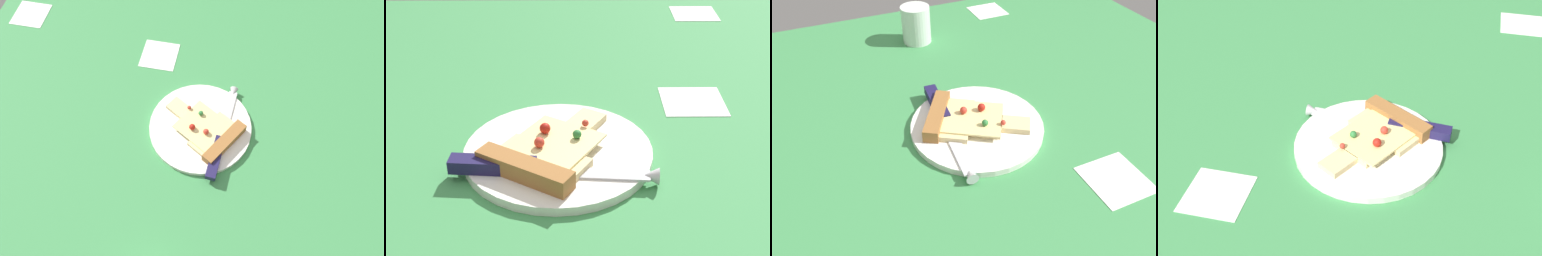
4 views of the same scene
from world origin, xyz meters
TOP-DOWN VIEW (x-y plane):
  - ground_plane at (0.02, 0.02)cm, footprint 124.54×124.54cm
  - plate at (0.59, 7.80)cm, footprint 23.11×23.11cm
  - pizza_slice at (-1.60, 9.17)cm, footprint 18.91×15.73cm
  - knife at (-4.40, 10.63)cm, footprint 3.95×24.09cm
  - drinking_glass at (1.40, 43.38)cm, footprint 6.77×6.77cm

SIDE VIEW (x-z plane):
  - ground_plane at x=0.02cm, z-range -3.00..0.00cm
  - plate at x=0.59cm, z-range 0.00..1.12cm
  - knife at x=-4.40cm, z-range 0.50..2.95cm
  - pizza_slice at x=-1.60cm, z-range 0.59..3.26cm
  - drinking_glass at x=1.40cm, z-range 0.00..8.57cm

